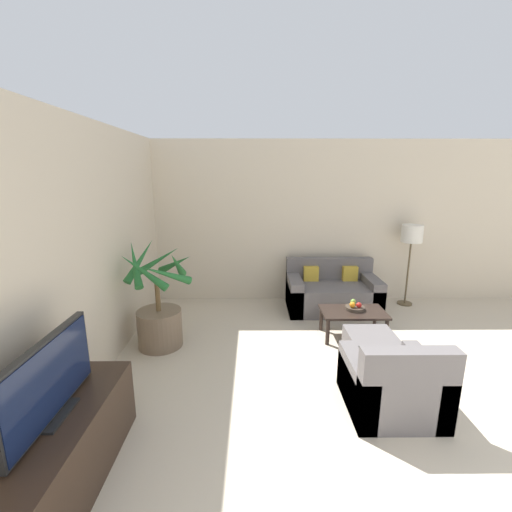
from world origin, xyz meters
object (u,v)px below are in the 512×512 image
tv_console (60,451)px  floor_lamp (412,238)px  ottoman (371,349)px  fruit_bowl (355,308)px  armchair (392,385)px  television (49,380)px  apple_green (353,302)px  potted_palm (159,314)px  orange_fruit (352,305)px  sofa_loveseat (332,293)px  coffee_table (353,315)px  apple_red (359,305)px

tv_console → floor_lamp: bearing=41.3°
floor_lamp → ottoman: 2.41m
tv_console → ottoman: (2.70, 1.59, -0.10)m
fruit_bowl → armchair: bearing=-93.0°
television → apple_green: size_ratio=13.56×
potted_palm → orange_fruit: 2.52m
potted_palm → sofa_loveseat: 2.74m
apple_green → armchair: size_ratio=0.09×
floor_lamp → ottoman: (-1.21, -1.85, -0.96)m
apple_green → fruit_bowl: bearing=-88.4°
tv_console → coffee_table: size_ratio=1.65×
coffee_table → television: bearing=-139.9°
tv_console → ottoman: size_ratio=2.58×
potted_palm → armchair: (2.47, -1.25, -0.18)m
tv_console → television: (0.00, -0.00, 0.56)m
apple_green → orange_fruit: orange_fruit is taller
floor_lamp → fruit_bowl: size_ratio=5.31×
television → fruit_bowl: television is taller
television → apple_green: television is taller
coffee_table → apple_green: apple_green is taller
floor_lamp → armchair: floor_lamp is taller
tv_console → apple_red: tv_console is taller
coffee_table → armchair: armchair is taller
potted_palm → ottoman: bearing=-9.9°
television → coffee_table: size_ratio=1.16×
apple_red → potted_palm: bearing=-175.1°
armchair → ottoman: bearing=84.8°
tv_console → orange_fruit: tv_console is taller
television → orange_fruit: 3.51m
fruit_bowl → apple_red: size_ratio=3.56×
floor_lamp → orange_fruit: size_ratio=17.45×
fruit_bowl → ottoman: 0.74m
tv_console → coffee_table: (2.68, 2.25, 0.04)m
sofa_loveseat → apple_red: size_ratio=19.93×
tv_console → armchair: bearing=16.5°
tv_console → apple_green: (2.71, 2.38, 0.17)m
tv_console → apple_red: bearing=39.4°
tv_console → fruit_bowl: 3.55m
sofa_loveseat → floor_lamp: floor_lamp is taller
television → ottoman: bearing=30.4°
tv_console → potted_palm: potted_palm is taller
television → orange_fruit: bearing=40.3°
floor_lamp → apple_red: size_ratio=18.90×
sofa_loveseat → orange_fruit: 0.99m
tv_console → sofa_loveseat: 4.16m
coffee_table → fruit_bowl: (0.03, 0.04, 0.08)m
apple_red → orange_fruit: (-0.09, 0.00, 0.00)m
potted_palm → apple_green: (2.55, 0.34, 0.02)m
tv_console → armchair: 2.74m
ottoman → apple_green: bearing=89.6°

